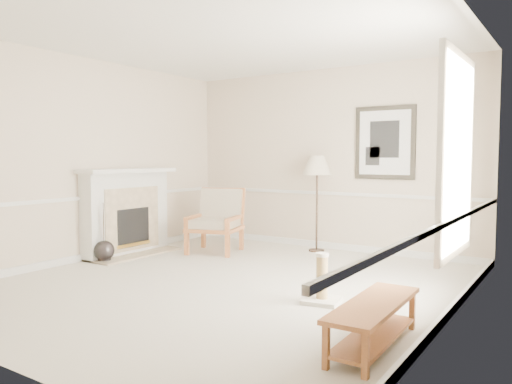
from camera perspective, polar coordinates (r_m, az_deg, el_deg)
ground at (r=5.98m, az=-3.43°, el=-10.37°), size 5.50×5.50×0.00m
room at (r=5.78m, az=-1.94°, el=7.79°), size 5.04×5.54×2.92m
fireplace at (r=7.87m, az=-14.55°, el=-2.27°), size 0.64×1.64×1.31m
floor_vase at (r=7.41m, az=-16.97°, el=-6.50°), size 0.29×0.29×0.85m
armchair at (r=7.89m, az=-4.44°, el=-2.93°), size 0.94×0.98×0.99m
floor_lamp at (r=7.85m, az=7.00°, el=2.75°), size 0.59×0.59×1.51m
bench at (r=4.10m, az=13.31°, el=-13.75°), size 0.40×1.26×0.36m
scratching_post at (r=5.21m, az=7.54°, el=-10.72°), size 0.42×0.42×0.51m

